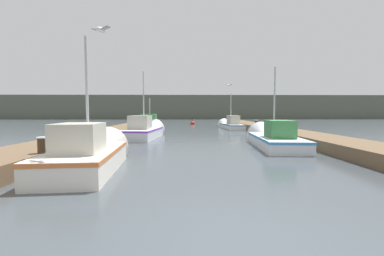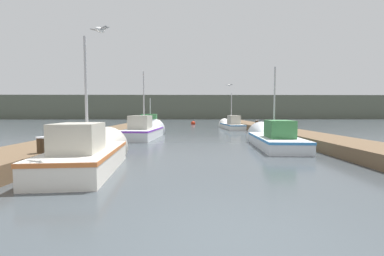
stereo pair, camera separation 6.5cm
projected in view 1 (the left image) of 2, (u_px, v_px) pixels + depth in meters
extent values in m
plane|color=#3D4449|center=(241.00, 245.00, 3.31)|extent=(200.00, 200.00, 0.00)
cube|color=brown|center=(116.00, 131.00, 19.14)|extent=(2.27, 40.00, 0.49)
cube|color=brown|center=(276.00, 131.00, 19.37)|extent=(2.27, 40.00, 0.49)
cube|color=#565B4C|center=(190.00, 108.00, 64.83)|extent=(120.00, 16.00, 5.40)
cube|color=silver|center=(86.00, 160.00, 7.31)|extent=(2.01, 4.02, 0.64)
cube|color=#CB6B34|center=(85.00, 151.00, 7.30)|extent=(2.04, 4.05, 0.10)
cone|color=silver|center=(105.00, 148.00, 9.69)|extent=(1.67, 1.03, 1.60)
cube|color=#B2AD9E|center=(79.00, 138.00, 6.79)|extent=(1.20, 1.49, 0.77)
cylinder|color=#B2B2B7|center=(87.00, 93.00, 7.48)|extent=(0.08, 0.08, 3.25)
cube|color=silver|center=(276.00, 142.00, 12.19)|extent=(2.11, 4.99, 0.55)
cube|color=#3985CB|center=(276.00, 137.00, 12.17)|extent=(2.15, 5.02, 0.10)
cone|color=silver|center=(262.00, 136.00, 15.09)|extent=(1.73, 1.08, 1.66)
cube|color=#387A42|center=(280.00, 129.00, 11.54)|extent=(1.18, 1.63, 0.77)
cylinder|color=#B2B2B7|center=(274.00, 101.00, 12.43)|extent=(0.08, 0.08, 3.32)
cube|color=silver|center=(143.00, 133.00, 16.32)|extent=(2.14, 4.67, 0.64)
cube|color=purple|center=(143.00, 129.00, 16.30)|extent=(2.18, 4.71, 0.10)
cone|color=silver|center=(152.00, 130.00, 19.12)|extent=(1.75, 1.24, 1.66)
cube|color=#B2AD9E|center=(140.00, 122.00, 15.70)|extent=(1.31, 1.46, 0.83)
cylinder|color=#B2B2B7|center=(144.00, 100.00, 16.52)|extent=(0.08, 0.08, 3.64)
cube|color=silver|center=(150.00, 129.00, 21.18)|extent=(1.87, 5.26, 0.51)
cube|color=blue|center=(150.00, 127.00, 21.17)|extent=(1.90, 5.29, 0.10)
cone|color=silver|center=(152.00, 127.00, 24.26)|extent=(1.51, 1.13, 1.44)
cube|color=#387A42|center=(149.00, 120.00, 20.49)|extent=(1.30, 1.95, 1.00)
cylinder|color=#B2B2B7|center=(150.00, 112.00, 21.48)|extent=(0.08, 0.08, 2.34)
cube|color=silver|center=(232.00, 126.00, 25.36)|extent=(1.75, 5.03, 0.50)
cube|color=#2269AB|center=(232.00, 124.00, 25.35)|extent=(1.79, 5.06, 0.10)
cone|color=silver|center=(225.00, 125.00, 28.44)|extent=(1.45, 1.33, 1.37)
cube|color=#B2AD9E|center=(233.00, 120.00, 24.70)|extent=(1.04, 1.80, 0.84)
cylinder|color=#B2B2B7|center=(231.00, 109.00, 25.62)|extent=(0.08, 0.08, 3.03)
cylinder|color=#473523|center=(256.00, 127.00, 20.28)|extent=(0.26, 0.26, 1.01)
cylinder|color=silver|center=(256.00, 120.00, 20.25)|extent=(0.29, 0.29, 0.04)
cylinder|color=#473523|center=(147.00, 122.00, 26.13)|extent=(0.25, 0.25, 1.33)
cylinder|color=silver|center=(147.00, 115.00, 26.09)|extent=(0.29, 0.29, 0.04)
cylinder|color=#473523|center=(43.00, 154.00, 7.55)|extent=(0.26, 0.26, 0.93)
cylinder|color=silver|center=(42.00, 138.00, 7.52)|extent=(0.30, 0.30, 0.04)
sphere|color=red|center=(192.00, 123.00, 34.02)|extent=(0.57, 0.57, 0.57)
cylinder|color=black|center=(192.00, 119.00, 33.99)|extent=(0.06, 0.06, 0.50)
ellipsoid|color=white|center=(229.00, 85.00, 19.20)|extent=(0.28, 0.31, 0.12)
cube|color=gray|center=(227.00, 85.00, 19.27)|extent=(0.29, 0.26, 0.07)
cube|color=gray|center=(230.00, 85.00, 19.12)|extent=(0.29, 0.26, 0.07)
ellipsoid|color=white|center=(101.00, 30.00, 6.26)|extent=(0.26, 0.31, 0.12)
cube|color=gray|center=(105.00, 28.00, 6.19)|extent=(0.30, 0.24, 0.07)
cube|color=gray|center=(97.00, 30.00, 6.32)|extent=(0.30, 0.24, 0.07)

